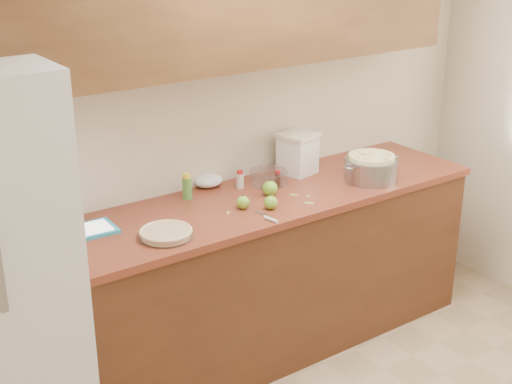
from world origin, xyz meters
TOP-DOWN VIEW (x-y plane):
  - room_shell at (0.00, 0.00)m, footprint 3.60×3.60m
  - counter_run at (0.00, 1.48)m, footprint 2.64×0.68m
  - pie at (-0.62, 1.32)m, footprint 0.26×0.26m
  - colander at (0.70, 1.33)m, footprint 0.40×0.30m
  - flour_canister at (0.43, 1.67)m, footprint 0.23×0.23m
  - tablet at (-0.89, 1.58)m, footprint 0.25×0.20m
  - paring_knife at (-0.11, 1.20)m, footprint 0.05×0.18m
  - lemon_bottle at (-0.29, 1.69)m, footprint 0.05×0.05m
  - cinnamon_shaker at (0.02, 1.65)m, footprint 0.04×0.04m
  - vanilla_bottle at (0.21, 1.56)m, footprint 0.03×0.03m
  - mixing_bowl at (0.19, 1.61)m, footprint 0.22×0.22m
  - paper_towel at (-0.11, 1.77)m, footprint 0.20×0.18m
  - apple_left at (-0.13, 1.40)m, footprint 0.07×0.07m
  - apple_center at (0.09, 1.47)m, footprint 0.08×0.08m
  - apple_front at (-0.02, 1.31)m, footprint 0.07×0.07m
  - peel_a at (0.25, 1.34)m, footprint 0.02×0.03m
  - peel_b at (0.20, 1.40)m, footprint 0.04×0.04m
  - peel_c at (0.19, 1.26)m, footprint 0.05×0.05m
  - peel_d at (-0.22, 1.39)m, footprint 0.03×0.03m

SIDE VIEW (x-z plane):
  - counter_run at x=0.00m, z-range 0.00..0.92m
  - peel_a at x=0.25m, z-range 0.92..0.92m
  - peel_b at x=0.20m, z-range 0.92..0.92m
  - peel_c at x=0.19m, z-range 0.92..0.92m
  - peel_d at x=-0.22m, z-range 0.92..0.92m
  - paring_knife at x=-0.11m, z-range 0.92..0.94m
  - tablet at x=-0.89m, z-range 0.92..0.94m
  - pie at x=-0.62m, z-range 0.92..0.96m
  - paper_towel at x=-0.11m, z-range 0.92..0.99m
  - apple_left at x=-0.13m, z-range 0.91..0.99m
  - apple_front at x=-0.02m, z-range 0.91..1.00m
  - apple_center at x=0.09m, z-range 0.91..1.01m
  - vanilla_bottle at x=0.21m, z-range 0.92..1.01m
  - mixing_bowl at x=0.19m, z-range 0.92..1.01m
  - cinnamon_shaker at x=0.02m, z-range 0.92..1.02m
  - lemon_bottle at x=-0.29m, z-range 0.92..1.06m
  - colander at x=0.70m, z-range 0.92..1.07m
  - flour_canister at x=0.43m, z-range 0.92..1.16m
  - room_shell at x=0.00m, z-range -0.50..3.10m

